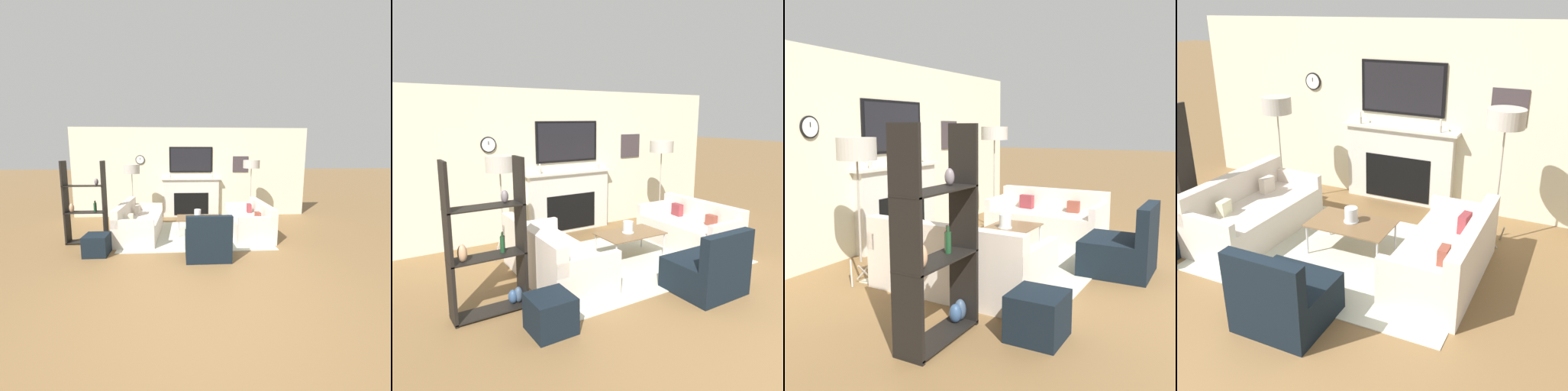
{
  "view_description": "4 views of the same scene",
  "coord_description": "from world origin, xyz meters",
  "views": [
    {
      "loc": [
        -0.36,
        -3.49,
        1.92
      ],
      "look_at": [
        0.04,
        2.96,
        0.89
      ],
      "focal_mm": 24.0,
      "sensor_mm": 36.0,
      "label": 1
    },
    {
      "loc": [
        -3.57,
        -1.87,
        2.21
      ],
      "look_at": [
        -0.34,
        3.23,
        0.96
      ],
      "focal_mm": 35.0,
      "sensor_mm": 36.0,
      "label": 2
    },
    {
      "loc": [
        -5.34,
        0.09,
        1.75
      ],
      "look_at": [
        0.07,
        3.07,
        0.82
      ],
      "focal_mm": 42.0,
      "sensor_mm": 36.0,
      "label": 3
    },
    {
      "loc": [
        2.47,
        -1.77,
        2.86
      ],
      "look_at": [
        0.29,
        2.85,
        0.73
      ],
      "focal_mm": 42.0,
      "sensor_mm": 36.0,
      "label": 4
    }
  ],
  "objects": [
    {
      "name": "couch_left",
      "position": [
        -1.33,
        2.56,
        0.28
      ],
      "size": [
        0.94,
        1.89,
        0.79
      ],
      "color": "beige",
      "rests_on": "ground_plane"
    },
    {
      "name": "area_rug",
      "position": [
        0.0,
        2.56,
        0.01
      ],
      "size": [
        3.27,
        2.29,
        0.01
      ],
      "color": "beige",
      "rests_on": "ground_plane"
    },
    {
      "name": "fireplace_wall",
      "position": [
        0.0,
        4.52,
        1.22
      ],
      "size": [
        7.16,
        0.28,
        2.7
      ],
      "color": "beige",
      "rests_on": "ground_plane"
    },
    {
      "name": "floor_lamp_right",
      "position": [
        1.64,
        3.66,
        1.62
      ],
      "size": [
        0.45,
        0.45,
        1.76
      ],
      "color": "#9E998E",
      "rests_on": "ground_plane"
    },
    {
      "name": "armchair",
      "position": [
        0.15,
        1.16,
        0.28
      ],
      "size": [
        0.82,
        0.8,
        0.86
      ],
      "color": "black",
      "rests_on": "ground_plane"
    },
    {
      "name": "coffee_table",
      "position": [
        0.09,
        2.65,
        0.38
      ],
      "size": [
        1.03,
        0.62,
        0.41
      ],
      "color": "brown",
      "rests_on": "ground_plane"
    },
    {
      "name": "floor_lamp_left",
      "position": [
        -1.64,
        3.66,
        1.49
      ],
      "size": [
        0.43,
        0.43,
        1.64
      ],
      "color": "#9E998E",
      "rests_on": "ground_plane"
    },
    {
      "name": "couch_right",
      "position": [
        1.33,
        2.56,
        0.28
      ],
      "size": [
        0.85,
        1.76,
        0.76
      ],
      "color": "beige",
      "rests_on": "ground_plane"
    },
    {
      "name": "hurricane_candle",
      "position": [
        0.08,
        2.69,
        0.49
      ],
      "size": [
        0.19,
        0.19,
        0.18
      ],
      "color": "silver",
      "rests_on": "coffee_table"
    }
  ]
}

